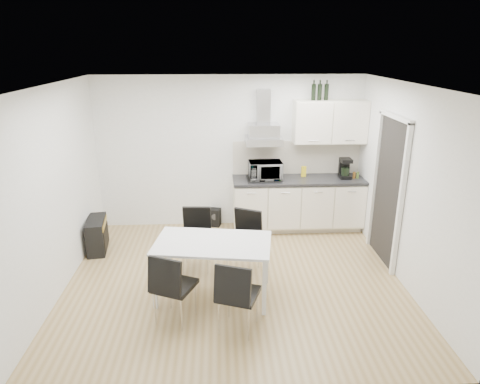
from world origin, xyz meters
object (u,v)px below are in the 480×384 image
object	(u,v)px
chair_far_left	(196,240)
chair_far_right	(243,243)
chair_near_left	(175,286)
chair_near_right	(238,295)
kitchenette	(300,183)
dining_table	(213,248)
guitar_amp	(97,235)
floor_speaker	(215,217)

from	to	relation	value
chair_far_left	chair_far_right	world-z (taller)	same
chair_near_left	chair_near_right	distance (m)	0.75
kitchenette	chair_far_left	xyz separation A→B (m)	(-1.72, -1.37, -0.39)
dining_table	guitar_amp	world-z (taller)	dining_table
dining_table	chair_near_left	xyz separation A→B (m)	(-0.43, -0.50, -0.23)
chair_far_right	guitar_amp	distance (m)	2.37
chair_near_left	chair_near_right	world-z (taller)	same
chair_far_left	chair_near_left	xyz separation A→B (m)	(-0.19, -1.21, 0.00)
guitar_amp	dining_table	bearing A→B (deg)	-44.94
guitar_amp	chair_near_left	bearing A→B (deg)	-61.42
chair_far_left	guitar_amp	distance (m)	1.71
chair_far_left	guitar_amp	xyz separation A→B (m)	(-1.57, 0.66, -0.18)
kitchenette	dining_table	distance (m)	2.55
guitar_amp	chair_near_right	bearing A→B (deg)	-52.64
chair_far_left	chair_near_left	world-z (taller)	same
kitchenette	chair_far_right	size ratio (longest dim) A/B	2.86
chair_near_left	chair_far_right	bearing A→B (deg)	76.28
kitchenette	chair_far_left	world-z (taller)	kitchenette
floor_speaker	chair_far_right	bearing A→B (deg)	-59.77
kitchenette	guitar_amp	size ratio (longest dim) A/B	3.87
kitchenette	floor_speaker	world-z (taller)	kitchenette
kitchenette	dining_table	xyz separation A→B (m)	(-1.47, -2.08, -0.16)
chair_far_right	chair_near_left	world-z (taller)	same
kitchenette	dining_table	size ratio (longest dim) A/B	1.65
kitchenette	chair_near_left	xyz separation A→B (m)	(-1.90, -2.58, -0.39)
kitchenette	chair_far_right	bearing A→B (deg)	-125.42
chair_far_left	chair_far_right	distance (m)	0.67
chair_near_left	chair_far_left	bearing A→B (deg)	105.20
guitar_amp	kitchenette	bearing A→B (deg)	4.25
dining_table	chair_near_right	xyz separation A→B (m)	(0.28, -0.71, -0.23)
kitchenette	chair_near_right	xyz separation A→B (m)	(-1.19, -2.79, -0.39)
kitchenette	dining_table	world-z (taller)	kitchenette
floor_speaker	chair_far_left	bearing A→B (deg)	-82.81
chair_near_left	chair_near_right	xyz separation A→B (m)	(0.72, -0.21, 0.00)
chair_far_right	chair_near_left	distance (m)	1.38
chair_near_left	floor_speaker	size ratio (longest dim) A/B	2.80
kitchenette	floor_speaker	size ratio (longest dim) A/B	8.02
kitchenette	guitar_amp	bearing A→B (deg)	-167.80
guitar_amp	floor_speaker	world-z (taller)	guitar_amp
chair_far_right	chair_near_right	xyz separation A→B (m)	(-0.13, -1.30, 0.00)
dining_table	chair_near_left	size ratio (longest dim) A/B	1.73
floor_speaker	kitchenette	bearing A→B (deg)	10.05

